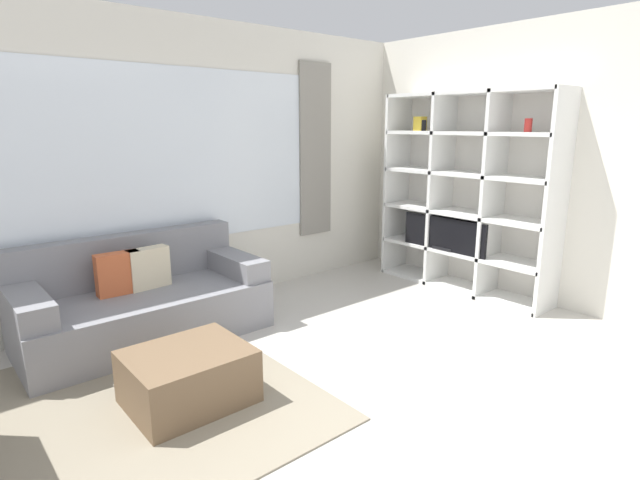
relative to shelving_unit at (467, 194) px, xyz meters
The scene contains 6 objects.
wall_back 3.02m from the shelving_unit, 151.16° to the left, with size 6.84×0.11×2.70m.
wall_right 0.45m from the shelving_unit, 44.76° to the right, with size 0.07×4.47×2.70m, color silver.
area_rug 3.97m from the shelving_unit, behind, with size 2.52×2.15×0.01m, color gray.
shelving_unit is the anchor object (origin of this frame).
couch_main 3.37m from the shelving_unit, 163.05° to the left, with size 1.92×0.91×0.82m.
ottoman 3.44m from the shelving_unit, behind, with size 0.73×0.61×0.36m.
Camera 1 is at (-1.91, -1.12, 1.74)m, focal length 28.00 mm.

